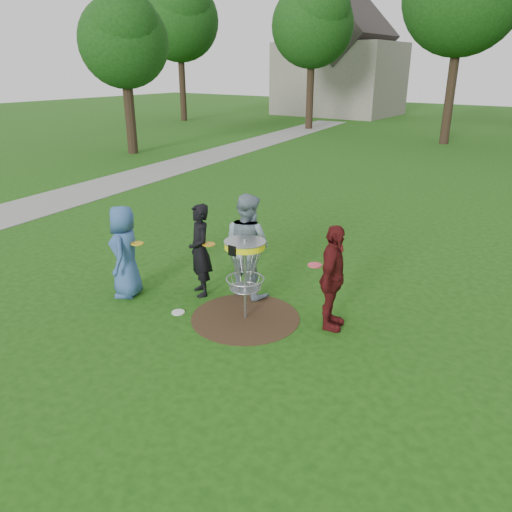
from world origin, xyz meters
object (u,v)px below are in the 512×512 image
Objects in this scene: player_blue at (125,251)px; player_grey at (247,245)px; player_black at (200,250)px; disc_golf_basket at (245,260)px; player_maroon at (333,278)px.

player_grey is at bearing 91.95° from player_blue.
player_black is at bearing 42.81° from player_grey.
player_black reaches higher than player_blue.
player_grey is 0.97m from disc_golf_basket.
disc_golf_basket is at bearing 67.44° from player_blue.
player_blue is 2.33m from disc_golf_basket.
disc_golf_basket is at bearing 129.84° from player_grey.
player_grey is 1.35× the size of disc_golf_basket.
player_grey reaches higher than player_maroon.
player_grey is (1.73, 1.30, 0.10)m from player_blue.
player_maroon is (2.49, 0.25, 0.01)m from player_black.
player_black is 2.50m from player_maroon.
player_maroon is at bearing 71.34° from player_blue.
player_grey is 1.10× the size of player_maroon.
player_blue is 1.20× the size of disc_golf_basket.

